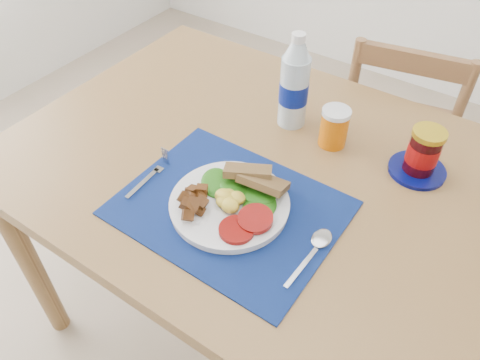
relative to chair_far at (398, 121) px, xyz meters
The scene contains 9 objects.
table 0.67m from the chair_far, 95.72° to the right, with size 1.40×0.90×0.75m.
chair_far is the anchor object (origin of this frame).
placemat 0.86m from the chair_far, 98.62° to the right, with size 0.46×0.36×0.00m, color black.
breakfast_plate 0.87m from the chair_far, 98.92° to the right, with size 0.26×0.26×0.06m.
fork 0.93m from the chair_far, 111.48° to the right, with size 0.02×0.16×0.00m.
spoon 0.85m from the chair_far, 84.35° to the right, with size 0.04×0.17×0.00m.
water_bottle 0.60m from the chair_far, 109.54° to the right, with size 0.07×0.07×0.25m.
juice_glass 0.56m from the chair_far, 94.73° to the right, with size 0.07×0.07×0.09m, color #CA5D05.
jam_on_saucer 0.58m from the chair_far, 70.29° to the right, with size 0.13×0.13×0.12m.
Camera 1 is at (0.34, -0.52, 1.50)m, focal length 35.00 mm.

